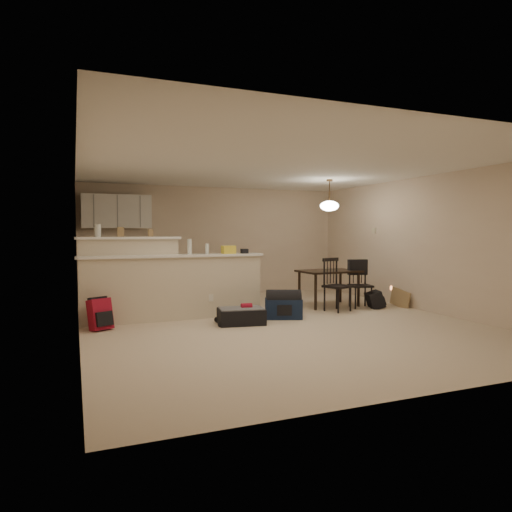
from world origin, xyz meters
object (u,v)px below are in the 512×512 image
red_backpack (100,314)px  black_daypack (375,300)px  pendant_lamp (329,205)px  dining_chair_far (361,284)px  dining_table (329,275)px  suitcase (241,316)px  dining_chair_near (338,285)px  navy_duffel (284,309)px

red_backpack → black_daypack: red_backpack is taller
pendant_lamp → red_backpack: bearing=-171.4°
dining_chair_far → black_daypack: 0.41m
dining_table → suitcase: size_ratio=1.62×
suitcase → dining_chair_near: bearing=21.3°
dining_table → pendant_lamp: size_ratio=1.90×
dining_chair_near → suitcase: bearing=174.2°
dining_table → navy_duffel: size_ratio=1.91×
dining_table → dining_chair_far: size_ratio=1.29×
pendant_lamp → dining_chair_near: 1.61m
navy_duffel → black_daypack: (2.10, 0.31, -0.01)m
pendant_lamp → navy_duffel: (-1.39, -0.85, -1.82)m
dining_table → suitcase: 2.50m
suitcase → red_backpack: bearing=178.8°
dining_chair_far → navy_duffel: bearing=-154.0°
dining_table → dining_chair_near: size_ratio=1.20×
black_daypack → suitcase: bearing=117.5°
dining_chair_far → dining_chair_near: bearing=-152.2°
pendant_lamp → dining_chair_near: pendant_lamp is taller
dining_chair_near → black_daypack: (0.86, 0.04, -0.34)m
dining_chair_far → dining_table: bearing=152.0°
dining_chair_near → navy_duffel: size_ratio=1.60×
red_backpack → dining_chair_near: bearing=-24.4°
pendant_lamp → navy_duffel: size_ratio=1.01×
pendant_lamp → black_daypack: bearing=-37.1°
suitcase → red_backpack: red_backpack is taller
dining_chair_near → navy_duffel: dining_chair_near is taller
dining_chair_near → red_backpack: dining_chair_near is taller
suitcase → black_daypack: (2.93, 0.49, 0.03)m
pendant_lamp → dining_chair_far: size_ratio=0.68×
dining_table → navy_duffel: 1.69m
navy_duffel → suitcase: bearing=-147.5°
red_backpack → navy_duffel: red_backpack is taller
dining_table → dining_chair_near: 0.61m
dining_table → dining_chair_near: bearing=-107.8°
dining_table → dining_chair_far: dining_chair_far is taller
dining_table → navy_duffel: dining_table is taller
dining_chair_far → red_backpack: dining_chair_far is taller
navy_duffel → dining_chair_near: bearing=32.9°
dining_table → navy_duffel: bearing=-151.4°
dining_table → black_daypack: size_ratio=3.34×
pendant_lamp → dining_chair_far: pendant_lamp is taller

